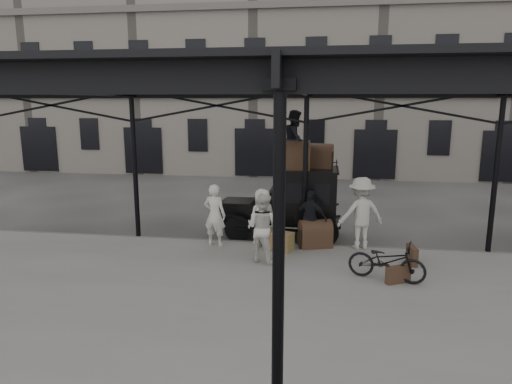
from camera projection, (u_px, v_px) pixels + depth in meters
The scene contains 18 objects.
ground at pixel (300, 274), 11.22m from camera, with size 120.00×120.00×0.00m, color #383533.
platform at pixel (295, 307), 9.26m from camera, with size 28.00×8.00×0.15m, color slate.
canopy at pixel (300, 79), 8.64m from camera, with size 22.50×9.00×4.74m.
building_frontage at pixel (317, 53), 27.30m from camera, with size 64.00×8.00×14.00m, color slate.
taxi at pixel (296, 200), 13.98m from camera, with size 3.65×1.55×2.18m.
porter_left at pixel (215, 215), 12.77m from camera, with size 0.65×0.42×1.77m, color silver.
porter_midleft at pixel (262, 228), 11.52m from camera, with size 0.86×0.67×1.76m, color beige.
porter_centre at pixel (262, 217), 12.84m from camera, with size 0.79×0.52×1.63m, color silver.
porter_official at pixel (311, 219), 12.75m from camera, with size 0.93×0.39×1.59m, color black.
porter_right at pixel (361, 213), 12.52m from camera, with size 1.29×0.74×2.00m, color beige.
bicycle at pixel (387, 261), 10.37m from camera, with size 0.61×1.74×0.91m, color black.
porter_roof at pixel (295, 140), 13.52m from camera, with size 0.84×0.66×1.74m, color black.
steamer_trunk_roof_near at pixel (293, 157), 13.49m from camera, with size 0.99×0.60×0.72m, color #452C20, non-canonical shape.
steamer_trunk_roof_far at pixel (319, 158), 13.83m from camera, with size 0.84×0.51×0.61m, color #452C20, non-canonical shape.
steamer_trunk_platform at pixel (315, 235), 12.78m from camera, with size 0.88×0.54×0.65m, color #452C20, non-canonical shape.
wicker_hamper at pixel (281, 241), 12.48m from camera, with size 0.60×0.45×0.50m, color olive.
suitcase_upright at pixel (412, 255), 11.47m from camera, with size 0.15×0.60×0.45m, color #452C20.
suitcase_flat at pixel (398, 274), 10.25m from camera, with size 0.60×0.15×0.40m, color #452C20.
Camera 1 is at (0.45, -10.65, 4.19)m, focal length 32.00 mm.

